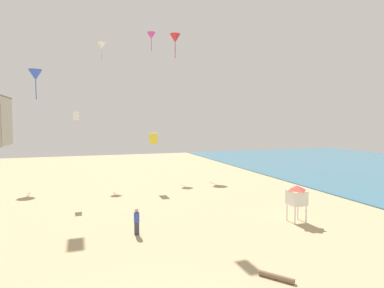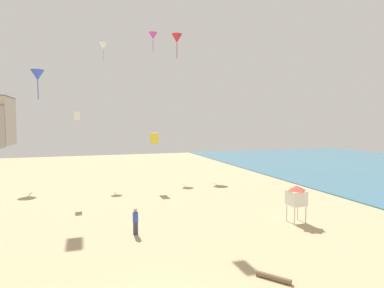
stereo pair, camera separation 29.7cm
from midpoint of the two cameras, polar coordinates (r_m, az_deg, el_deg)
kite_flyer at (r=20.61m, az=-10.15°, el=-13.07°), size 0.34×0.34×1.64m
lifeguard_stand at (r=23.66m, az=17.64°, el=-8.67°), size 1.10×1.10×2.55m
driftwood_log at (r=15.74m, az=14.09°, el=-21.78°), size 1.15×1.40×0.24m
kite_magenta_delta at (r=51.05m, az=-7.38°, el=18.40°), size 1.23×1.23×2.79m
kite_white_delta at (r=45.91m, az=-15.86°, el=16.31°), size 1.05×1.05×2.39m
kite_white_box at (r=31.53m, az=-19.99°, el=4.67°), size 0.49×0.49×0.77m
kite_yellow_box_2 at (r=33.64m, az=-7.07°, el=0.98°), size 0.71×0.71×1.12m
kite_blue_delta at (r=43.45m, az=-26.06°, el=10.89°), size 1.54×1.54×3.50m
kite_red_delta at (r=51.48m, az=-3.17°, el=18.10°), size 1.59×1.59×3.61m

